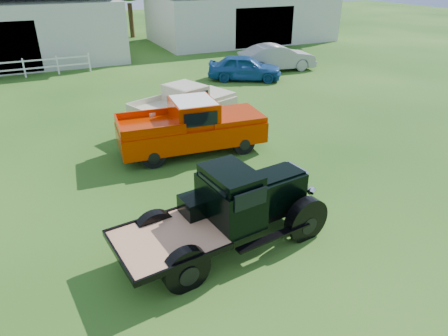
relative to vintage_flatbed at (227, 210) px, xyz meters
name	(u,v)px	position (x,y,z in m)	size (l,w,h in m)	color
ground	(236,220)	(0.69, 0.87, -1.05)	(120.00, 120.00, 0.00)	#174310
shed_right	(241,11)	(14.69, 27.87, 1.55)	(16.80, 9.20, 5.20)	#B2B4A6
vintage_flatbed	(227,210)	(0.00, 0.00, 0.00)	(5.31, 2.10, 2.10)	black
red_pickup	(191,126)	(1.26, 5.78, -0.03)	(5.62, 2.16, 2.05)	#B42500
white_pickup	(184,107)	(1.92, 8.38, -0.14)	(4.96, 1.92, 1.82)	beige
misc_car_blue	(245,67)	(8.08, 14.46, -0.29)	(1.81, 4.50, 1.53)	navy
misc_car_grey	(277,57)	(11.26, 15.83, -0.20)	(1.80, 5.15, 1.70)	gray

